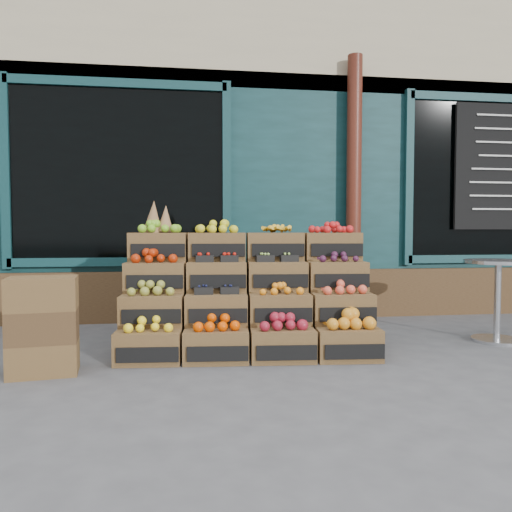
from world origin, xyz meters
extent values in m
plane|color=#4B4B4E|center=(0.00, 0.00, 0.00)|extent=(60.00, 60.00, 0.00)
cube|color=#103436|center=(0.00, 5.20, 2.40)|extent=(12.00, 6.00, 4.80)
cube|color=#C1B28C|center=(0.00, 2.28, 3.80)|extent=(12.00, 0.18, 2.00)
cube|color=#103436|center=(0.00, 2.25, 1.50)|extent=(12.00, 0.12, 3.00)
cube|color=#49321D|center=(0.00, 2.18, 0.30)|extent=(12.00, 0.18, 0.60)
cube|color=black|center=(-1.60, 2.18, 1.75)|extent=(2.40, 0.06, 2.00)
cube|color=black|center=(3.20, 2.18, 1.75)|extent=(2.40, 0.06, 2.00)
cylinder|color=#4F1D12|center=(1.20, 2.05, 1.60)|extent=(0.18, 0.18, 3.20)
cube|color=black|center=(3.20, 2.10, 1.90)|extent=(1.30, 0.04, 1.60)
cube|color=brown|center=(-1.15, 0.31, 0.13)|extent=(0.56, 0.41, 0.27)
cube|color=black|center=(-1.16, 0.11, 0.11)|extent=(0.49, 0.06, 0.12)
cube|color=yellow|center=(-1.15, 0.31, 0.31)|extent=(0.45, 0.31, 0.09)
cube|color=brown|center=(-0.60, 0.26, 0.13)|extent=(0.56, 0.41, 0.27)
cube|color=black|center=(-0.61, 0.07, 0.11)|extent=(0.49, 0.06, 0.12)
cube|color=#DB4000|center=(-0.60, 0.26, 0.31)|extent=(0.45, 0.31, 0.09)
cube|color=brown|center=(-0.05, 0.22, 0.13)|extent=(0.56, 0.41, 0.27)
cube|color=black|center=(-0.06, 0.02, 0.11)|extent=(0.49, 0.06, 0.12)
cube|color=maroon|center=(-0.05, 0.22, 0.32)|extent=(0.45, 0.31, 0.10)
cube|color=brown|center=(0.51, 0.17, 0.13)|extent=(0.56, 0.41, 0.27)
cube|color=black|center=(0.49, -0.02, 0.11)|extent=(0.49, 0.06, 0.12)
cube|color=orange|center=(0.51, 0.17, 0.33)|extent=(0.45, 0.31, 0.12)
cube|color=brown|center=(-1.13, 0.53, 0.40)|extent=(0.56, 0.41, 0.27)
cube|color=black|center=(-1.14, 0.33, 0.37)|extent=(0.49, 0.06, 0.12)
cube|color=olive|center=(-1.13, 0.53, 0.58)|extent=(0.45, 0.31, 0.09)
cube|color=brown|center=(-0.58, 0.49, 0.40)|extent=(0.56, 0.41, 0.27)
cube|color=black|center=(-0.59, 0.29, 0.37)|extent=(0.49, 0.06, 0.12)
cube|color=#13173C|center=(-0.58, 0.49, 0.55)|extent=(0.45, 0.31, 0.03)
cube|color=brown|center=(-0.03, 0.44, 0.40)|extent=(0.56, 0.41, 0.27)
cube|color=black|center=(-0.04, 0.25, 0.37)|extent=(0.49, 0.06, 0.12)
cube|color=orange|center=(-0.03, 0.44, 0.57)|extent=(0.45, 0.31, 0.07)
cube|color=brown|center=(0.52, 0.40, 0.40)|extent=(0.56, 0.41, 0.27)
cube|color=black|center=(0.51, 0.20, 0.37)|extent=(0.49, 0.06, 0.12)
cube|color=#DA4B32|center=(0.52, 0.40, 0.57)|extent=(0.45, 0.31, 0.09)
cube|color=brown|center=(-1.11, 0.75, 0.67)|extent=(0.56, 0.41, 0.27)
cube|color=black|center=(-1.13, 0.56, 0.64)|extent=(0.49, 0.06, 0.12)
cube|color=#9B2005|center=(-1.11, 0.75, 0.84)|extent=(0.45, 0.31, 0.09)
cube|color=brown|center=(-0.56, 0.71, 0.67)|extent=(0.56, 0.41, 0.27)
cube|color=black|center=(-0.58, 0.51, 0.64)|extent=(0.49, 0.06, 0.12)
cube|color=#B1150A|center=(-0.56, 0.71, 0.82)|extent=(0.45, 0.31, 0.04)
cube|color=brown|center=(-0.01, 0.67, 0.67)|extent=(0.56, 0.41, 0.27)
cube|color=black|center=(-0.03, 0.47, 0.64)|extent=(0.49, 0.06, 0.12)
cube|color=#99C051|center=(-0.01, 0.67, 0.81)|extent=(0.45, 0.31, 0.03)
cube|color=brown|center=(0.54, 0.62, 0.67)|extent=(0.56, 0.41, 0.27)
cube|color=black|center=(0.53, 0.43, 0.64)|extent=(0.49, 0.06, 0.12)
cube|color=#3C162F|center=(0.54, 0.62, 0.83)|extent=(0.45, 0.31, 0.07)
cube|color=brown|center=(-1.09, 0.98, 0.93)|extent=(0.56, 0.41, 0.27)
cube|color=black|center=(-1.11, 0.78, 0.90)|extent=(0.49, 0.06, 0.12)
cube|color=#70B221|center=(-1.09, 0.98, 1.11)|extent=(0.45, 0.31, 0.09)
cube|color=brown|center=(-0.54, 0.94, 0.93)|extent=(0.56, 0.41, 0.27)
cube|color=black|center=(-0.56, 0.74, 0.90)|extent=(0.49, 0.06, 0.12)
cube|color=gold|center=(-0.54, 0.94, 1.11)|extent=(0.45, 0.31, 0.09)
cube|color=brown|center=(0.01, 0.89, 0.93)|extent=(0.56, 0.41, 0.27)
cube|color=black|center=(-0.01, 0.70, 0.90)|extent=(0.49, 0.06, 0.12)
cube|color=gold|center=(0.01, 0.89, 1.11)|extent=(0.45, 0.31, 0.08)
cube|color=brown|center=(0.56, 0.85, 0.93)|extent=(0.56, 0.41, 0.27)
cube|color=black|center=(0.54, 0.65, 0.90)|extent=(0.49, 0.06, 0.12)
cube|color=red|center=(0.56, 0.85, 1.10)|extent=(0.45, 0.31, 0.08)
cube|color=#49321D|center=(-0.30, 0.46, 0.13)|extent=(2.21, 0.54, 0.27)
cube|color=#49321D|center=(-0.29, 0.69, 0.27)|extent=(2.21, 0.54, 0.53)
cube|color=#49321D|center=(-0.27, 0.91, 0.40)|extent=(2.21, 0.54, 0.80)
cone|color=olive|center=(-1.14, 0.98, 1.22)|extent=(0.18, 0.18, 0.31)
cone|color=olive|center=(-1.03, 1.02, 1.20)|extent=(0.16, 0.16, 0.27)
cube|color=brown|center=(-1.91, 0.06, 0.12)|extent=(0.53, 0.40, 0.25)
cube|color=#49321D|center=(-1.91, 0.06, 0.37)|extent=(0.53, 0.40, 0.25)
cube|color=brown|center=(-1.91, 0.06, 0.61)|extent=(0.53, 0.40, 0.25)
cylinder|color=silver|center=(2.16, 0.60, 0.02)|extent=(0.47, 0.47, 0.03)
cylinder|color=silver|center=(2.16, 0.60, 0.39)|extent=(0.06, 0.06, 0.76)
cylinder|color=silver|center=(2.16, 0.60, 0.78)|extent=(0.64, 0.64, 0.03)
imported|color=#154C25|center=(-1.36, 2.96, 0.97)|extent=(0.83, 0.69, 1.94)
camera|label=1|loc=(-0.84, -3.85, 1.08)|focal=35.00mm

